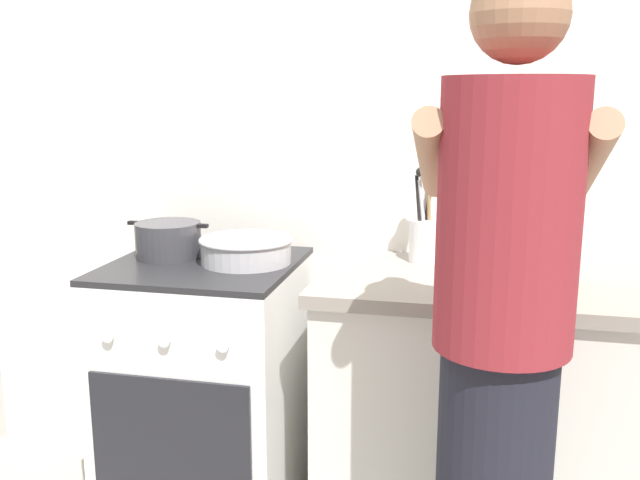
# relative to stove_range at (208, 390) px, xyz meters

# --- Properties ---
(back_wall) EXTENTS (3.20, 0.10, 2.50)m
(back_wall) POSITION_rel_stove_range_xyz_m (0.55, 0.35, 0.80)
(back_wall) COLOR silver
(back_wall) RESTS_ON ground
(countertop) EXTENTS (1.00, 0.60, 0.90)m
(countertop) POSITION_rel_stove_range_xyz_m (0.90, 0.00, 0.00)
(countertop) COLOR silver
(countertop) RESTS_ON ground
(stove_range) EXTENTS (0.60, 0.62, 0.90)m
(stove_range) POSITION_rel_stove_range_xyz_m (0.00, 0.00, 0.00)
(stove_range) COLOR white
(stove_range) RESTS_ON ground
(pot) EXTENTS (0.29, 0.22, 0.12)m
(pot) POSITION_rel_stove_range_xyz_m (-0.14, 0.04, 0.51)
(pot) COLOR #38383D
(pot) RESTS_ON stove_range
(mixing_bowl) EXTENTS (0.31, 0.31, 0.08)m
(mixing_bowl) POSITION_rel_stove_range_xyz_m (0.14, 0.03, 0.50)
(mixing_bowl) COLOR #B7B7BC
(mixing_bowl) RESTS_ON stove_range
(utensil_crock) EXTENTS (0.10, 0.10, 0.33)m
(utensil_crock) POSITION_rel_stove_range_xyz_m (0.71, 0.17, 0.56)
(utensil_crock) COLOR silver
(utensil_crock) RESTS_ON countertop
(spice_bottle) EXTENTS (0.04, 0.04, 0.08)m
(spice_bottle) POSITION_rel_stove_range_xyz_m (0.96, -0.06, 0.49)
(spice_bottle) COLOR silver
(spice_bottle) RESTS_ON countertop
(oil_bottle) EXTENTS (0.06, 0.06, 0.26)m
(oil_bottle) POSITION_rel_stove_range_xyz_m (1.12, -0.03, 0.56)
(oil_bottle) COLOR gold
(oil_bottle) RESTS_ON countertop
(person) EXTENTS (0.41, 0.50, 1.70)m
(person) POSITION_rel_stove_range_xyz_m (0.93, -0.57, 0.41)
(person) COLOR black
(person) RESTS_ON ground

